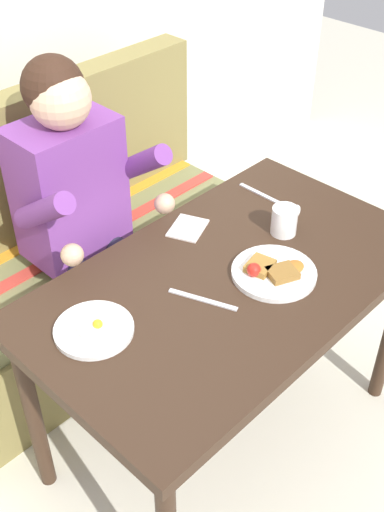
% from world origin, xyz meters
% --- Properties ---
extents(ground_plane, '(8.00, 8.00, 0.00)m').
position_xyz_m(ground_plane, '(0.00, 0.00, 0.00)').
color(ground_plane, beige).
extents(table, '(1.20, 0.70, 0.73)m').
position_xyz_m(table, '(0.00, 0.00, 0.65)').
color(table, '#352317').
rests_on(table, ground).
extents(couch, '(1.44, 0.56, 1.00)m').
position_xyz_m(couch, '(0.00, 0.76, 0.33)').
color(couch, olive).
rests_on(couch, ground).
extents(person, '(0.45, 0.61, 1.21)m').
position_xyz_m(person, '(-0.06, 0.59, 0.74)').
color(person, '#733888').
rests_on(person, ground).
extents(plate_breakfast, '(0.24, 0.24, 0.05)m').
position_xyz_m(plate_breakfast, '(0.09, -0.09, 0.74)').
color(plate_breakfast, white).
rests_on(plate_breakfast, table).
extents(plate_eggs, '(0.21, 0.21, 0.04)m').
position_xyz_m(plate_eggs, '(-0.41, 0.10, 0.74)').
color(plate_eggs, white).
rests_on(plate_eggs, table).
extents(coffee_mug, '(0.12, 0.08, 0.09)m').
position_xyz_m(coffee_mug, '(0.28, 0.02, 0.78)').
color(coffee_mug, white).
rests_on(coffee_mug, table).
extents(napkin, '(0.15, 0.14, 0.01)m').
position_xyz_m(napkin, '(0.08, 0.25, 0.73)').
color(napkin, silver).
rests_on(napkin, table).
extents(fork, '(0.01, 0.17, 0.00)m').
position_xyz_m(fork, '(0.39, 0.21, 0.73)').
color(fork, silver).
rests_on(fork, table).
extents(knife, '(0.09, 0.19, 0.00)m').
position_xyz_m(knife, '(-0.13, -0.02, 0.73)').
color(knife, silver).
rests_on(knife, table).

